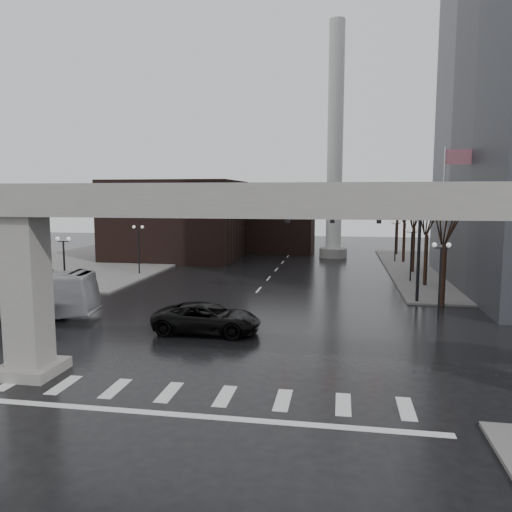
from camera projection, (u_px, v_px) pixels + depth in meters
The scene contains 21 objects.
ground at pixel (177, 383), 21.87m from camera, with size 160.00×160.00×0.00m, color black.
sidewalk_nw at pixel (69, 261), 61.43m from camera, with size 28.00×36.00×0.15m, color slate.
elevated_guideway at pixel (203, 227), 20.82m from camera, with size 48.00×2.60×8.70m.
building_far_left at pixel (178, 220), 64.69m from camera, with size 16.00×14.00×10.00m, color black.
building_far_mid at pixel (279, 224), 72.59m from camera, with size 10.00×10.00×8.00m, color black.
smokestack at pixel (335, 155), 64.24m from camera, with size 3.60×3.60×30.00m.
signal_mast_arm at pixel (368, 226), 38.05m from camera, with size 12.12×0.43×8.00m.
flagpole_assembly at pixel (447, 203), 39.92m from camera, with size 2.06×0.12×12.00m.
lamp_right_0 at pixel (440, 267), 32.89m from camera, with size 1.22×0.32×5.11m.
lamp_right_1 at pixel (411, 246), 46.58m from camera, with size 1.22×0.32×5.11m.
lamp_right_2 at pixel (396, 234), 60.28m from camera, with size 1.22×0.32×5.11m.
lamp_left_0 at pixel (64, 258), 37.40m from camera, with size 1.22×0.32×5.11m.
lamp_left_1 at pixel (138, 241), 51.10m from camera, with size 1.22×0.32×5.11m.
lamp_left_2 at pixel (181, 231), 64.79m from camera, with size 1.22×0.32×5.11m.
tree_right_0 at pixel (444, 269), 36.73m from camera, with size 1.09×1.58×7.50m.
tree_right_1 at pixel (426, 255), 44.55m from camera, with size 1.09×1.61×7.67m.
tree_right_2 at pixel (414, 246), 52.36m from camera, with size 1.10×1.63×7.85m.
tree_right_3 at pixel (404, 238), 60.18m from camera, with size 1.11×1.66×8.02m.
tree_right_4 at pixel (397, 233), 68.00m from camera, with size 1.12×1.69×8.19m.
pickup_truck at pixel (207, 318), 29.81m from camera, with size 2.96×6.42×1.78m, color black.
city_bus at pixel (5, 294), 33.15m from camera, with size 2.77×11.85×3.30m, color #A5A5AA.
Camera 1 is at (6.97, -20.14, 8.24)m, focal length 35.00 mm.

